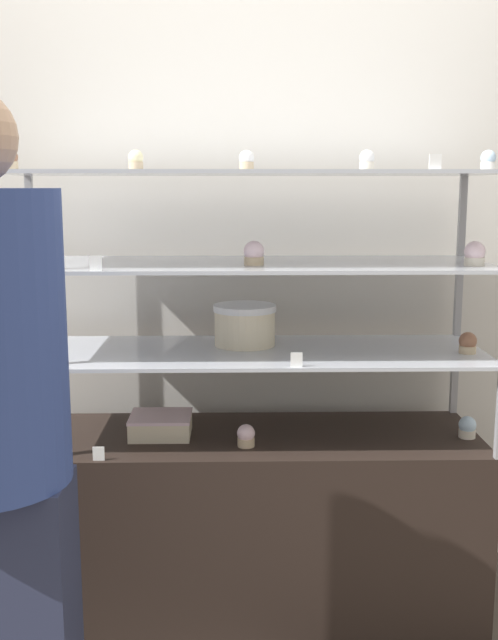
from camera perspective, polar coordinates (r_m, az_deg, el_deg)
name	(u,v)px	position (r m, az deg, el deg)	size (l,w,h in m)	color
ground_plane	(249,606)	(2.85, 0.00, -20.97)	(20.00, 20.00, 0.00)	brown
back_wall	(247,233)	(2.85, -0.17, 6.62)	(8.00, 0.05, 2.60)	silver
display_base	(249,522)	(2.70, 0.00, -15.16)	(1.57, 0.51, 0.64)	black
display_riser_lower	(249,355)	(2.51, 0.00, -2.67)	(1.57, 0.51, 0.29)	#99999E
display_riser_middle	(249,267)	(2.46, 0.00, 4.05)	(1.57, 0.51, 0.29)	#99999E
display_riser_upper	(249,176)	(2.45, 0.00, 10.93)	(1.57, 0.51, 0.29)	#99999E
layer_cake_centerpiece	(245,325)	(2.57, -0.32, -0.38)	(0.22, 0.22, 0.14)	beige
sheet_cake_frosted	(161,425)	(2.59, -6.73, -7.93)	(0.21, 0.18, 0.07)	beige
cupcake_0	(29,437)	(2.55, -16.39, -8.58)	(0.06, 0.06, 0.07)	beige
cupcake_1	(246,436)	(2.46, -0.23, -8.82)	(0.06, 0.06, 0.07)	#CCB28C
cupcake_2	(467,427)	(2.65, 16.30, -7.86)	(0.06, 0.06, 0.07)	beige
price_tag_0	(99,454)	(2.39, -11.39, -9.96)	(0.04, 0.00, 0.04)	white
cupcake_3	(26,349)	(2.47, -16.65, -2.15)	(0.06, 0.06, 0.07)	white
cupcake_4	(468,343)	(2.56, 16.33, -1.71)	(0.06, 0.06, 0.07)	#CCB28C
price_tag_1	(297,360)	(2.28, 3.64, -3.04)	(0.04, 0.00, 0.04)	white
cupcake_5	(20,253)	(2.51, -17.02, 4.90)	(0.07, 0.07, 0.08)	white
cupcake_6	(254,254)	(2.37, 0.38, 5.07)	(0.07, 0.07, 0.08)	#CCB28C
cupcake_7	(475,254)	(2.46, 16.82, 4.82)	(0.07, 0.07, 0.08)	beige
price_tag_2	(96,263)	(2.26, -11.61, 4.25)	(0.04, 0.00, 0.04)	white
cupcake_8	(10,160)	(2.45, -17.72, 11.54)	(0.05, 0.05, 0.06)	#CCB28C
cupcake_9	(136,160)	(2.39, -8.62, 11.94)	(0.05, 0.05, 0.06)	#CCB28C
cupcake_10	(247,161)	(2.39, -0.18, 12.05)	(0.05, 0.05, 0.06)	#CCB28C
cupcake_11	(367,160)	(2.39, 8.97, 11.93)	(0.05, 0.05, 0.06)	beige
cupcake_12	(488,160)	(2.49, 17.76, 11.50)	(0.05, 0.05, 0.06)	white
price_tag_3	(435,162)	(2.29, 14.00, 11.63)	(0.04, 0.00, 0.04)	white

